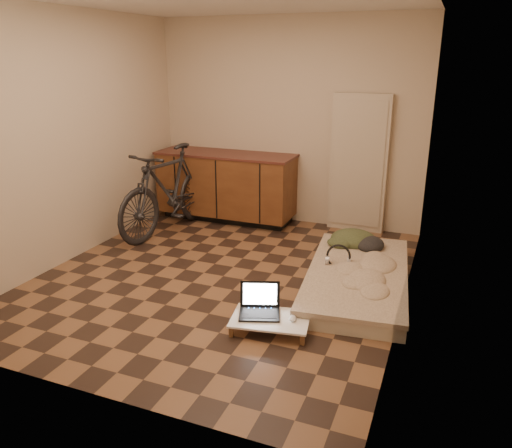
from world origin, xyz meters
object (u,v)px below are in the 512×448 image
at_px(bicycle, 169,186).
at_px(futon, 357,278).
at_px(laptop, 260,307).
at_px(lap_desk, 270,319).

distance_m(bicycle, futon, 2.65).
bearing_deg(futon, laptop, -127.31).
xyz_separation_m(lap_desk, laptop, (-0.11, 0.06, 0.06)).
xyz_separation_m(futon, lap_desk, (-0.50, -1.07, 0.01)).
distance_m(bicycle, laptop, 2.60).
height_order(futon, lap_desk, futon).
xyz_separation_m(bicycle, laptop, (1.89, -1.73, -0.44)).
bearing_deg(lap_desk, laptop, 144.20).
height_order(bicycle, futon, bicycle).
xyz_separation_m(futon, laptop, (-0.61, -1.02, 0.07)).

